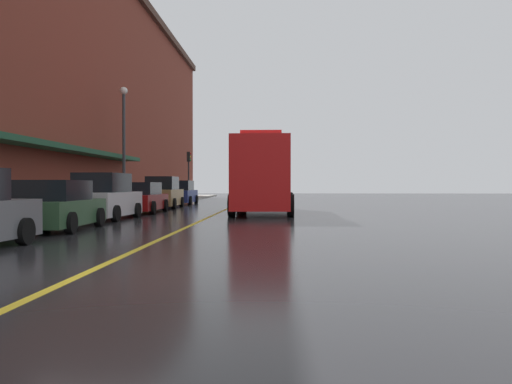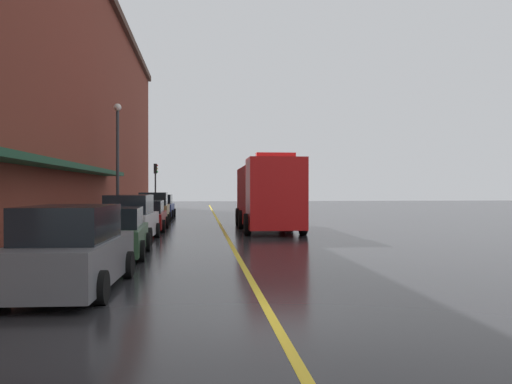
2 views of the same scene
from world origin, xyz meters
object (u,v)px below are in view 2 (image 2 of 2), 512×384
Objects in this scene: parked_car_5 at (160,207)px; traffic_light_near at (156,178)px; parked_car_0 at (72,251)px; parked_car_2 at (130,220)px; parked_car_4 at (154,209)px; parking_meter_0 at (94,216)px; parked_car_1 at (114,233)px; street_lamp_left at (118,150)px; fire_truck at (267,195)px; parking_meter_1 at (115,211)px; parked_car_3 at (146,216)px.

parked_car_5 is 1.00× the size of traffic_light_near.
parked_car_0 is 10.68m from parked_car_2.
parking_meter_0 is (-1.33, -11.61, 0.17)m from parked_car_4.
street_lamp_left is at bearing 6.19° from parked_car_1.
parking_meter_1 is at bearing -81.80° from fire_truck.
parked_car_3 reaches higher than parking_meter_0.
fire_truck is 9.82m from parking_meter_0.
parking_meter_1 is at bearing 18.71° from parked_car_2.
parked_car_5 is at bearing 0.27° from parked_car_3.
street_lamp_left reaches higher than parked_car_2.
parked_car_0 is 3.62× the size of parking_meter_1.
parked_car_1 is at bearing 179.71° from parked_car_3.
parked_car_0 is 15.98m from parked_car_3.
traffic_light_near is (-1.27, 16.60, 2.27)m from parked_car_4.
traffic_light_near is at bearing 3.12° from parked_car_3.
parked_car_2 is 3.30× the size of parking_meter_0.
fire_truck is 2.21× the size of traffic_light_near.
parked_car_4 is (-0.14, 16.02, 0.15)m from parked_car_1.
street_lamp_left is at bearing 26.85° from parked_car_3.
parked_car_5 is at bearing -1.56° from parked_car_1.
parked_car_2 is at bearing -0.13° from parked_car_1.
parked_car_5 reaches higher than parking_meter_1.
traffic_light_near reaches higher than parked_car_1.
street_lamp_left is 1.61× the size of traffic_light_near.
parked_car_1 is 0.64× the size of street_lamp_left.
fire_truck reaches higher than parked_car_0.
parked_car_1 is 1.03× the size of parked_car_5.
parked_car_3 is 6.19m from parking_meter_0.
fire_truck reaches higher than parking_meter_0.
parked_car_0 is 1.10× the size of parked_car_2.
fire_truck is 9.48m from street_lamp_left.
parked_car_4 is (-0.11, 5.60, 0.15)m from parked_car_3.
parked_car_4 is at bearing -1.50° from parked_car_1.
parking_meter_1 is (-1.33, -6.53, 0.17)m from parked_car_4.
parked_car_4 reaches higher than parking_meter_0.
parked_car_3 is (-0.04, 15.98, -0.10)m from parked_car_0.
parking_meter_0 is 1.00× the size of parking_meter_1.
parking_meter_0 is (-1.48, 9.97, 0.22)m from parked_car_0.
street_lamp_left is at bearing -92.08° from traffic_light_near.
parked_car_3 is at bearing -62.73° from street_lamp_left.
parked_car_0 reaches higher than parked_car_3.
parked_car_1 reaches higher than parking_meter_1.
parking_meter_1 is (-1.30, -12.38, 0.26)m from parked_car_5.
fire_truck reaches higher than parked_car_2.
parked_car_0 is 0.69× the size of street_lamp_left.
fire_truck is 7.76m from parking_meter_1.
parked_car_1 is at bearing -29.93° from fire_truck.
parked_car_2 is at bearing 28.65° from parking_meter_0.
parked_car_5 is (0.00, 16.76, -0.07)m from parked_car_2.
street_lamp_left is (-0.60, 9.97, 3.34)m from parking_meter_0.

